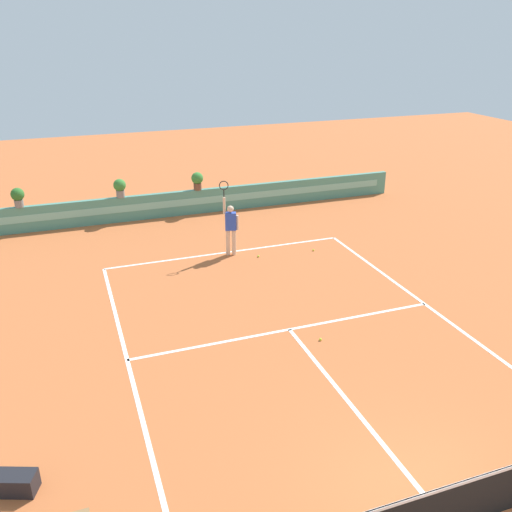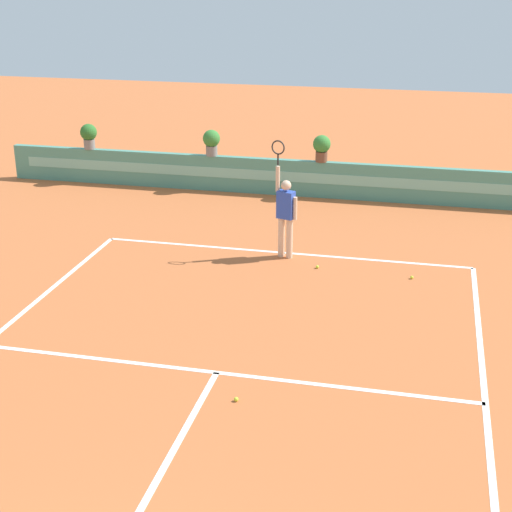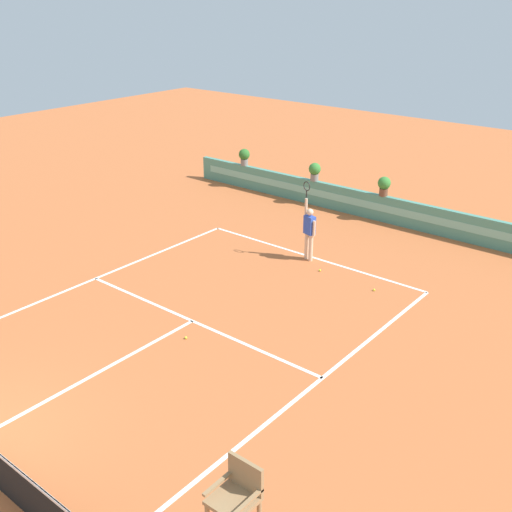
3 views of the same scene
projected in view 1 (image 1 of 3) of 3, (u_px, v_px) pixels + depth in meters
The scene contains 12 objects.
ground_plane at pixel (296, 337), 13.68m from camera, with size 60.00×60.00×0.00m, color #BC6033.
court_lines at pixel (285, 324), 14.30m from camera, with size 8.32×11.94×0.01m.
net at pixel (456, 504), 8.28m from camera, with size 8.92×0.10×1.00m.
back_wall_barrier at pixel (194, 202), 22.48m from camera, with size 18.00×0.21×1.00m.
gear_bag at pixel (15, 483), 9.09m from camera, with size 0.70×0.36×0.36m, color black.
tennis_player at pixel (231, 226), 18.20m from camera, with size 0.60×0.31×2.58m.
tennis_ball_near_baseline at pixel (320, 339), 13.52m from camera, with size 0.07×0.07×0.07m, color #CCE033.
tennis_ball_mid_court at pixel (313, 250), 18.90m from camera, with size 0.07×0.07×0.07m, color #CCE033.
tennis_ball_by_sideline at pixel (258, 256), 18.40m from camera, with size 0.07×0.07×0.07m, color #CCE033.
potted_plant_centre at pixel (197, 180), 22.18m from camera, with size 0.48×0.48×0.72m.
potted_plant_left at pixel (120, 187), 21.21m from camera, with size 0.48×0.48×0.72m.
potted_plant_far_left at pixel (18, 196), 20.06m from camera, with size 0.48×0.48×0.72m.
Camera 1 is at (-4.95, -4.77, 7.20)m, focal length 38.39 mm.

